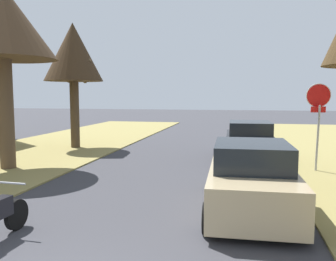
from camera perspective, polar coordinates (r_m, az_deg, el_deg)
name	(u,v)px	position (r m, az deg, el deg)	size (l,w,h in m)	color
stop_sign_far	(318,108)	(12.95, 23.08, 3.36)	(0.81, 0.39, 2.96)	#9EA0A5
street_tree_left_mid_a	(2,24)	(13.80, -25.21, 15.31)	(3.62, 3.62, 6.37)	brown
street_tree_left_mid_b	(73,54)	(18.04, -15.05, 11.86)	(2.82, 2.82, 6.03)	#483825
parked_sedan_tan	(251,179)	(8.34, 13.22, -7.56)	(2.06, 4.45, 1.57)	tan
parked_sedan_black	(249,142)	(14.61, 12.99, -1.87)	(2.06, 4.45, 1.57)	black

